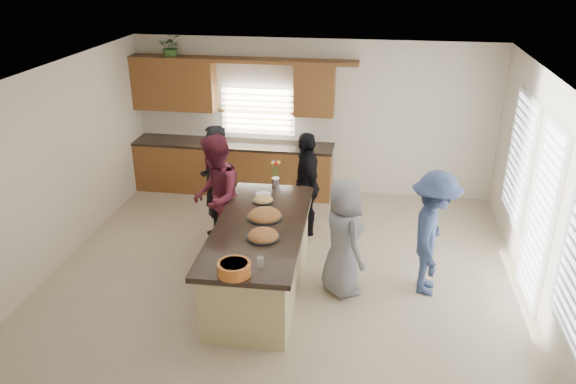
% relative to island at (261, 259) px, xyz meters
% --- Properties ---
extents(floor, '(6.50, 6.50, 0.00)m').
position_rel_island_xyz_m(floor, '(0.26, 0.46, -0.45)').
color(floor, beige).
rests_on(floor, ground).
extents(room_shell, '(6.52, 6.02, 2.81)m').
position_rel_island_xyz_m(room_shell, '(0.26, 0.46, 1.45)').
color(room_shell, silver).
rests_on(room_shell, ground).
extents(back_cabinetry, '(4.08, 0.66, 2.46)m').
position_rel_island_xyz_m(back_cabinetry, '(-1.21, 3.20, 0.46)').
color(back_cabinetry, brown).
rests_on(back_cabinetry, ground).
extents(right_wall_glazing, '(0.06, 4.00, 2.25)m').
position_rel_island_xyz_m(right_wall_glazing, '(3.48, 0.33, 0.89)').
color(right_wall_glazing, white).
rests_on(right_wall_glazing, ground).
extents(island, '(1.22, 2.73, 0.95)m').
position_rel_island_xyz_m(island, '(0.00, 0.00, 0.00)').
color(island, tan).
rests_on(island, ground).
extents(platter_front, '(0.42, 0.42, 0.17)m').
position_rel_island_xyz_m(platter_front, '(0.11, -0.34, 0.52)').
color(platter_front, black).
rests_on(platter_front, island).
extents(platter_mid, '(0.48, 0.48, 0.19)m').
position_rel_island_xyz_m(platter_mid, '(0.02, 0.21, 0.53)').
color(platter_mid, black).
rests_on(platter_mid, island).
extents(platter_back, '(0.31, 0.31, 0.12)m').
position_rel_island_xyz_m(platter_back, '(-0.10, 0.71, 0.52)').
color(platter_back, black).
rests_on(platter_back, island).
extents(salad_bowl, '(0.37, 0.37, 0.14)m').
position_rel_island_xyz_m(salad_bowl, '(-0.04, -1.20, 0.58)').
color(salad_bowl, '#C66624').
rests_on(salad_bowl, island).
extents(clear_cup, '(0.09, 0.09, 0.10)m').
position_rel_island_xyz_m(clear_cup, '(0.21, -0.98, 0.55)').
color(clear_cup, white).
rests_on(clear_cup, island).
extents(plate_stack, '(0.22, 0.22, 0.05)m').
position_rel_island_xyz_m(plate_stack, '(-0.13, 0.88, 0.52)').
color(plate_stack, '#BF8DCD').
rests_on(plate_stack, island).
extents(flower_vase, '(0.14, 0.14, 0.42)m').
position_rel_island_xyz_m(flower_vase, '(-0.02, 1.25, 0.72)').
color(flower_vase, silver).
rests_on(flower_vase, island).
extents(potted_plant, '(0.48, 0.45, 0.45)m').
position_rel_island_xyz_m(potted_plant, '(-2.24, 3.28, 2.17)').
color(potted_plant, '#3E6E2C').
rests_on(potted_plant, back_cabinetry).
extents(woman_left_back, '(0.43, 0.65, 1.76)m').
position_rel_island_xyz_m(woman_left_back, '(-1.05, 1.54, 0.43)').
color(woman_left_back, black).
rests_on(woman_left_back, ground).
extents(woman_left_mid, '(0.84, 1.00, 1.85)m').
position_rel_island_xyz_m(woman_left_mid, '(-0.81, 0.81, 0.47)').
color(woman_left_mid, maroon).
rests_on(woman_left_mid, ground).
extents(woman_left_front, '(0.71, 1.06, 1.67)m').
position_rel_island_xyz_m(woman_left_front, '(0.38, 1.73, 0.38)').
color(woman_left_front, black).
rests_on(woman_left_front, ground).
extents(woman_right_back, '(0.76, 1.16, 1.69)m').
position_rel_island_xyz_m(woman_right_back, '(2.21, 0.31, 0.39)').
color(woman_right_back, navy).
rests_on(woman_right_back, ground).
extents(woman_right_front, '(0.83, 0.93, 1.60)m').
position_rel_island_xyz_m(woman_right_front, '(1.07, 0.10, 0.35)').
color(woman_right_front, slate).
rests_on(woman_right_front, ground).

